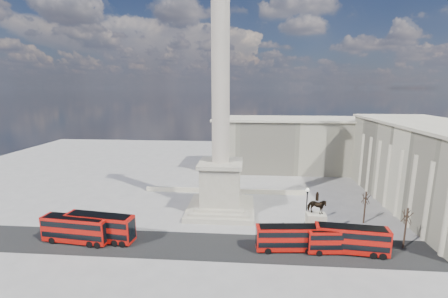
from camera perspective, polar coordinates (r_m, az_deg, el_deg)
ground at (r=61.11m, az=-1.03°, el=-13.43°), size 180.00×180.00×0.00m
asphalt_road at (r=51.99m, az=3.64°, el=-18.22°), size 120.00×9.00×0.01m
nelsons_column at (r=61.75m, az=-0.63°, el=-0.50°), size 14.00×14.00×49.85m
balustrade_wall at (r=75.68m, az=0.13°, el=-7.95°), size 40.00×0.60×1.10m
building_east at (r=78.01m, az=34.89°, el=-2.77°), size 19.00×46.00×18.60m
building_northeast at (r=97.84m, az=12.98°, el=0.94°), size 51.00×17.00×16.60m
red_bus_a at (r=57.93m, az=-26.31°, el=-13.50°), size 11.67×3.76×4.65m
red_bus_b at (r=51.16m, az=12.30°, el=-16.18°), size 10.59×3.25×4.23m
red_bus_c at (r=52.81m, az=21.01°, el=-15.92°), size 10.07×3.10×4.02m
red_bus_d at (r=53.27m, az=23.15°, el=-15.54°), size 11.30×3.64×4.50m
red_bus_e at (r=56.73m, az=-22.46°, el=-13.60°), size 12.12×4.18×4.81m
victorian_lamp at (r=59.70m, az=15.49°, el=-9.97°), size 0.63×0.63×7.36m
equestrian_statue at (r=55.93m, az=17.05°, el=-13.12°), size 4.05×3.04×8.42m
bare_tree_near at (r=57.31m, az=31.52°, el=-10.71°), size 1.67×1.67×7.30m
bare_tree_mid at (r=64.04m, az=25.42°, el=-8.30°), size 1.77×1.77×6.71m
bare_tree_far at (r=75.30m, az=30.21°, el=-5.26°), size 1.89×1.89×7.70m
pedestrian_walking at (r=55.72m, az=15.55°, el=-15.58°), size 0.66×0.54×1.58m
pedestrian_standing at (r=58.09m, az=24.69°, el=-14.96°), size 1.07×0.97×1.80m
pedestrian_crossing at (r=57.50m, az=11.17°, el=-14.37°), size 1.03×1.03×1.76m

